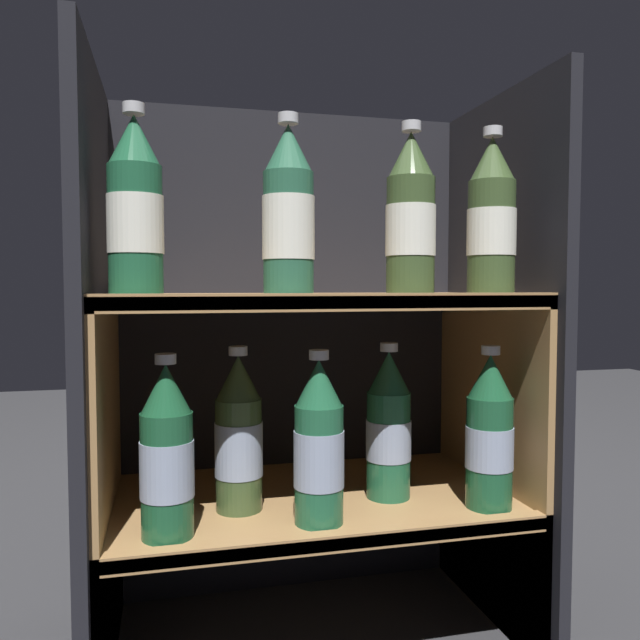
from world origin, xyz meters
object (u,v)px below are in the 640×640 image
object	(u,v)px
bottle_upper_front_3	(491,221)
bottle_lower_back_1	(389,428)
bottle_lower_front_2	(489,435)
bottle_lower_back_0	(239,438)
bottle_lower_front_1	(319,447)
bottle_upper_front_1	(288,216)
bottle_lower_front_0	(167,456)
bottle_upper_front_0	(135,211)
bottle_upper_front_2	(411,219)

from	to	relation	value
bottle_upper_front_3	bottle_lower_back_1	world-z (taller)	bottle_upper_front_3
bottle_lower_front_2	bottle_lower_back_0	size ratio (longest dim) A/B	1.00
bottle_upper_front_3	bottle_lower_front_2	xyz separation A→B (m)	(0.00, 0.00, -0.34)
bottle_lower_front_1	bottle_upper_front_3	bearing A→B (deg)	0.00
bottle_upper_front_1	bottle_upper_front_3	world-z (taller)	same
bottle_lower_front_2	bottle_upper_front_1	bearing A→B (deg)	-180.00
bottle_lower_front_1	bottle_lower_front_2	bearing A→B (deg)	0.00
bottle_lower_back_0	bottle_lower_front_0	bearing A→B (deg)	-142.79
bottle_lower_front_2	bottle_lower_back_0	xyz separation A→B (m)	(-0.39, 0.08, -0.00)
bottle_upper_front_0	bottle_lower_back_1	size ratio (longest dim) A/B	1.00
bottle_upper_front_2	bottle_lower_front_0	size ratio (longest dim) A/B	1.00
bottle_upper_front_0	bottle_upper_front_3	bearing A→B (deg)	-0.00
bottle_lower_back_1	bottle_lower_back_0	bearing A→B (deg)	180.00
bottle_lower_back_0	bottle_lower_back_1	xyz separation A→B (m)	(0.25, 0.00, 0.00)
bottle_upper_front_3	bottle_lower_front_2	world-z (taller)	bottle_upper_front_3
bottle_lower_front_0	bottle_upper_front_1	bearing A→B (deg)	-0.00
bottle_lower_back_0	bottle_lower_front_1	bearing A→B (deg)	-37.21
bottle_lower_front_2	bottle_lower_back_0	bearing A→B (deg)	167.91
bottle_upper_front_1	bottle_lower_back_0	bearing A→B (deg)	127.77
bottle_upper_front_0	bottle_upper_front_3	world-z (taller)	same
bottle_upper_front_3	bottle_lower_back_0	bearing A→B (deg)	167.85
bottle_lower_back_1	bottle_upper_front_3	bearing A→B (deg)	-31.21
bottle_lower_back_1	bottle_upper_front_0	bearing A→B (deg)	-168.13
bottle_lower_back_0	bottle_upper_front_0	bearing A→B (deg)	-150.46
bottle_upper_front_2	bottle_lower_front_0	xyz separation A→B (m)	(-0.36, 0.00, -0.34)
bottle_lower_front_0	bottle_lower_front_2	world-z (taller)	same
bottle_upper_front_0	bottle_lower_back_1	bearing A→B (deg)	11.87
bottle_lower_back_1	bottle_lower_front_2	bearing A→B (deg)	-30.81
bottle_upper_front_3	bottle_lower_front_1	size ratio (longest dim) A/B	1.00
bottle_lower_front_0	bottle_lower_front_1	distance (m)	0.22
bottle_lower_back_0	bottle_lower_back_1	world-z (taller)	same
bottle_upper_front_0	bottle_lower_front_1	size ratio (longest dim) A/B	1.00
bottle_upper_front_2	bottle_upper_front_3	xyz separation A→B (m)	(0.13, -0.00, 0.00)
bottle_upper_front_2	bottle_lower_front_1	size ratio (longest dim) A/B	1.00
bottle_upper_front_0	bottle_upper_front_1	bearing A→B (deg)	-0.00
bottle_upper_front_1	bottle_upper_front_3	size ratio (longest dim) A/B	1.00
bottle_upper_front_3	bottle_lower_front_1	world-z (taller)	bottle_upper_front_3
bottle_lower_back_0	bottle_upper_front_1	bearing A→B (deg)	-52.23
bottle_upper_front_1	bottle_lower_back_1	bearing A→B (deg)	24.26
bottle_upper_front_3	bottle_lower_back_0	world-z (taller)	bottle_upper_front_3
bottle_upper_front_1	bottle_upper_front_3	distance (m)	0.32
bottle_upper_front_2	bottle_lower_front_2	bearing A→B (deg)	0.00
bottle_upper_front_0	bottle_lower_front_0	distance (m)	0.34
bottle_upper_front_1	bottle_upper_front_2	xyz separation A→B (m)	(0.19, 0.00, 0.00)
bottle_lower_front_2	bottle_lower_back_1	world-z (taller)	same
bottle_lower_back_1	bottle_lower_front_0	bearing A→B (deg)	-166.94
bottle_lower_front_0	bottle_upper_front_2	bearing A→B (deg)	0.00
bottle_lower_front_2	bottle_lower_front_0	bearing A→B (deg)	180.00
bottle_lower_back_0	bottle_lower_back_1	distance (m)	0.25
bottle_upper_front_0	bottle_upper_front_3	size ratio (longest dim) A/B	1.00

